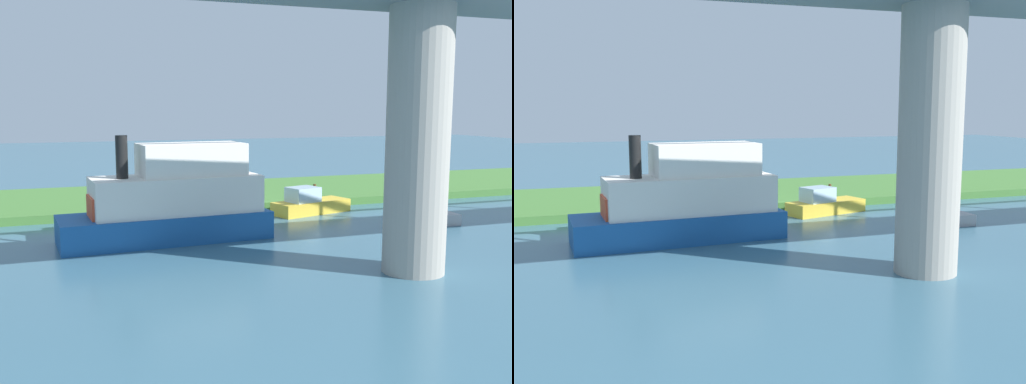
% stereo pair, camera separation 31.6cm
% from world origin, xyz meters
% --- Properties ---
extents(ground_plane, '(160.00, 160.00, 0.00)m').
position_xyz_m(ground_plane, '(0.00, 0.00, 0.00)').
color(ground_plane, '#386075').
extents(grassy_bank, '(80.00, 12.00, 0.50)m').
position_xyz_m(grassy_bank, '(0.00, -6.00, 0.25)').
color(grassy_bank, '#427533').
rests_on(grassy_bank, ground).
extents(bridge_pylon, '(2.49, 2.49, 10.47)m').
position_xyz_m(bridge_pylon, '(-2.93, 15.35, 5.24)').
color(bridge_pylon, '#9E998E').
rests_on(bridge_pylon, ground).
extents(person_on_bank, '(0.51, 0.51, 1.39)m').
position_xyz_m(person_on_bank, '(-0.09, -3.42, 1.20)').
color(person_on_bank, '#2D334C').
rests_on(person_on_bank, grassy_bank).
extents(mooring_post, '(0.20, 0.20, 0.85)m').
position_xyz_m(mooring_post, '(-6.43, -1.41, 0.93)').
color(mooring_post, brown).
rests_on(mooring_post, grassy_bank).
extents(skiff_small, '(10.50, 4.03, 5.28)m').
position_xyz_m(skiff_small, '(5.02, 6.30, 1.95)').
color(skiff_small, '#195199').
rests_on(skiff_small, ground).
extents(riverboat_paddlewheel, '(5.38, 3.12, 1.69)m').
position_xyz_m(riverboat_paddlewheel, '(-4.51, 1.89, 0.60)').
color(riverboat_paddlewheel, gold).
rests_on(riverboat_paddlewheel, ground).
extents(pontoon_yellow, '(4.11, 1.60, 1.35)m').
position_xyz_m(pontoon_yellow, '(-8.80, 7.50, 0.48)').
color(pontoon_yellow, '#99999E').
rests_on(pontoon_yellow, ground).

